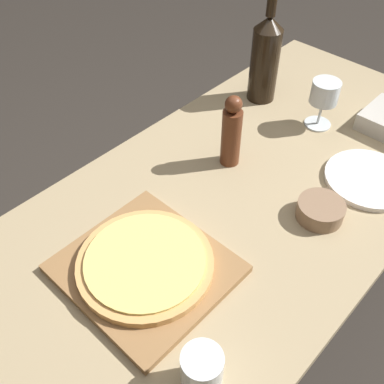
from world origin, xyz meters
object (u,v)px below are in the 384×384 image
object	(u,v)px
wine_bottle	(265,58)
pepper_mill	(231,133)
small_bowl	(320,210)
wine_glass	(324,95)
pizza	(144,262)

from	to	relation	value
wine_bottle	pepper_mill	size ratio (longest dim) A/B	1.73
small_bowl	wine_glass	bearing A→B (deg)	122.44
pizza	wine_glass	xyz separation A→B (m)	(-0.01, 0.71, 0.07)
pizza	wine_bottle	size ratio (longest dim) A/B	0.82
wine_glass	small_bowl	bearing A→B (deg)	-57.56
pizza	pepper_mill	xyz separation A→B (m)	(-0.10, 0.40, 0.07)
wine_bottle	wine_glass	distance (m)	0.22
wine_bottle	pepper_mill	xyz separation A→B (m)	(0.13, -0.31, -0.04)
wine_bottle	wine_glass	size ratio (longest dim) A/B	2.45
pepper_mill	wine_glass	xyz separation A→B (m)	(0.09, 0.31, 0.01)
pizza	pepper_mill	distance (m)	0.42
pepper_mill	small_bowl	distance (m)	0.30
wine_glass	pizza	bearing A→B (deg)	-89.12
wine_bottle	wine_glass	world-z (taller)	wine_bottle
wine_glass	wine_bottle	bearing A→B (deg)	179.84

